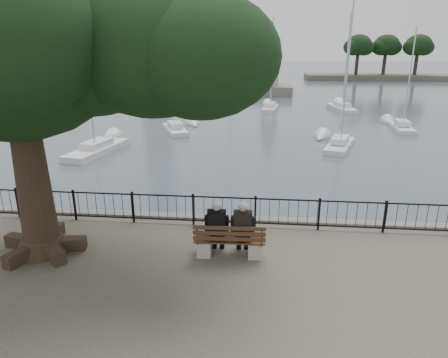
# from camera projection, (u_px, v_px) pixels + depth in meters

# --- Properties ---
(harbor) EXTENTS (260.00, 260.00, 1.20)m
(harbor) POSITION_uv_depth(u_px,v_px,m) (225.00, 233.00, 13.59)
(harbor) COLOR #5B5850
(harbor) RESTS_ON ground
(railing) EXTENTS (22.06, 0.06, 1.00)m
(railing) POSITION_uv_depth(u_px,v_px,m) (224.00, 210.00, 12.79)
(railing) COLOR black
(railing) RESTS_ON ground
(bench) EXTENTS (1.96, 0.64, 1.03)m
(bench) POSITION_uv_depth(u_px,v_px,m) (230.00, 244.00, 10.97)
(bench) COLOR gray
(bench) RESTS_ON ground
(person_left) EXTENTS (0.48, 0.81, 1.63)m
(person_left) POSITION_uv_depth(u_px,v_px,m) (217.00, 229.00, 10.98)
(person_left) COLOR black
(person_left) RESTS_ON ground
(person_right) EXTENTS (0.48, 0.81, 1.63)m
(person_right) POSITION_uv_depth(u_px,v_px,m) (243.00, 230.00, 10.93)
(person_right) COLOR black
(person_right) RESTS_ON ground
(tree) EXTENTS (10.63, 7.42, 8.68)m
(tree) POSITION_uv_depth(u_px,v_px,m) (45.00, 39.00, 9.63)
(tree) COLOR black
(tree) RESTS_ON ground
(lighthouse) EXTENTS (9.24, 9.24, 28.51)m
(lighthouse) POSITION_uv_depth(u_px,v_px,m) (152.00, 14.00, 67.43)
(lighthouse) COLOR #5B5850
(lighthouse) RESTS_ON ground
(lion_monument) EXTENTS (6.26, 6.26, 9.17)m
(lion_monument) POSITION_uv_depth(u_px,v_px,m) (270.00, 78.00, 57.19)
(lion_monument) COLOR #5B5850
(lion_monument) RESTS_ON ground
(sailboat_a) EXTENTS (2.53, 5.81, 10.80)m
(sailboat_a) POSITION_uv_depth(u_px,v_px,m) (97.00, 148.00, 25.73)
(sailboat_a) COLOR silver
(sailboat_a) RESTS_ON ground
(sailboat_b) EXTENTS (3.06, 4.94, 10.60)m
(sailboat_b) POSITION_uv_depth(u_px,v_px,m) (175.00, 128.00, 32.22)
(sailboat_b) COLOR silver
(sailboat_b) RESTS_ON ground
(sailboat_c) EXTENTS (2.79, 4.96, 9.76)m
(sailboat_c) POSITION_uv_depth(u_px,v_px,m) (340.00, 144.00, 26.96)
(sailboat_c) COLOR silver
(sailboat_c) RESTS_ON ground
(sailboat_d) EXTENTS (1.70, 4.78, 8.22)m
(sailboat_d) POSITION_uv_depth(u_px,v_px,m) (402.00, 127.00, 33.06)
(sailboat_d) COLOR silver
(sailboat_d) RESTS_ON ground
(sailboat_f) EXTENTS (1.95, 5.00, 9.73)m
(sailboat_f) POSITION_uv_depth(u_px,v_px,m) (270.00, 107.00, 43.64)
(sailboat_f) COLOR silver
(sailboat_f) RESTS_ON ground
(sailboat_g) EXTENTS (2.54, 6.05, 10.10)m
(sailboat_g) POSITION_uv_depth(u_px,v_px,m) (342.00, 108.00, 43.32)
(sailboat_g) COLOR silver
(sailboat_g) RESTS_ON ground
(sailboat_h) EXTENTS (3.40, 5.67, 13.87)m
(sailboat_h) POSITION_uv_depth(u_px,v_px,m) (231.00, 103.00, 45.84)
(sailboat_h) COLOR silver
(sailboat_h) RESTS_ON ground
(far_shore) EXTENTS (30.00, 8.60, 9.18)m
(far_shore) POSITION_uv_depth(u_px,v_px,m) (383.00, 60.00, 82.39)
(far_shore) COLOR #453F34
(far_shore) RESTS_ON ground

